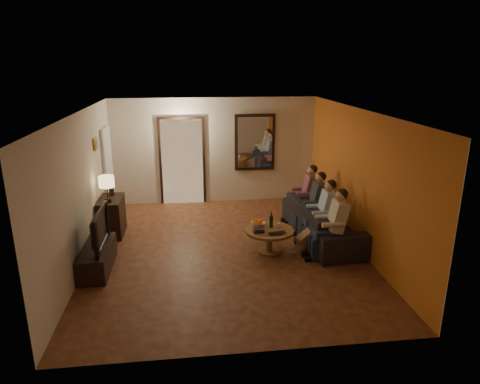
{
  "coord_description": "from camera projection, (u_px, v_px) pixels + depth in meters",
  "views": [
    {
      "loc": [
        -0.65,
        -7.39,
        3.43
      ],
      "look_at": [
        0.3,
        0.3,
        1.05
      ],
      "focal_mm": 32.0,
      "sensor_mm": 36.0,
      "label": 1
    }
  ],
  "objects": [
    {
      "name": "dog",
      "position": [
        308.0,
        237.0,
        7.97
      ],
      "size": [
        0.61,
        0.45,
        0.56
      ],
      "primitive_type": null,
      "rotation": [
        0.0,
        0.0,
        0.42
      ],
      "color": "#9A6547",
      "rests_on": "floor"
    },
    {
      "name": "book_stack",
      "position": [
        259.0,
        230.0,
        7.76
      ],
      "size": [
        0.2,
        0.15,
        0.07
      ],
      "primitive_type": null,
      "color": "black",
      "rests_on": "coffee_table"
    },
    {
      "name": "wine_bottle",
      "position": [
        271.0,
        220.0,
        7.95
      ],
      "size": [
        0.07,
        0.07,
        0.31
      ],
      "primitive_type": null,
      "color": "black",
      "rests_on": "coffee_table"
    },
    {
      "name": "dresser",
      "position": [
        112.0,
        216.0,
        8.75
      ],
      "size": [
        0.45,
        0.86,
        0.77
      ],
      "primitive_type": "cube",
      "color": "black",
      "rests_on": "floor"
    },
    {
      "name": "ceiling",
      "position": [
        225.0,
        111.0,
        7.33
      ],
      "size": [
        5.0,
        6.0,
        0.01
      ],
      "primitive_type": "cube",
      "color": "white",
      "rests_on": "back_wall"
    },
    {
      "name": "art_canvas",
      "position": [
        96.0,
        144.0,
        8.49
      ],
      "size": [
        0.01,
        0.22,
        0.18
      ],
      "primitive_type": "cube",
      "color": "brown",
      "rests_on": "left_wall"
    },
    {
      "name": "orange_accent",
      "position": [
        358.0,
        180.0,
        8.01
      ],
      "size": [
        0.01,
        6.0,
        2.6
      ],
      "primitive_type": "cube",
      "color": "orange",
      "rests_on": "right_wall"
    },
    {
      "name": "wine_glass",
      "position": [
        278.0,
        225.0,
        7.95
      ],
      "size": [
        0.06,
        0.06,
        0.1
      ],
      "primitive_type": "cylinder",
      "color": "silver",
      "rests_on": "coffee_table"
    },
    {
      "name": "person_a",
      "position": [
        334.0,
        227.0,
        7.62
      ],
      "size": [
        0.6,
        0.4,
        1.2
      ],
      "primitive_type": null,
      "color": "tan",
      "rests_on": "sofa"
    },
    {
      "name": "left_wall",
      "position": [
        82.0,
        189.0,
        7.42
      ],
      "size": [
        0.02,
        6.0,
        2.6
      ],
      "primitive_type": "cube",
      "color": "beige",
      "rests_on": "floor"
    },
    {
      "name": "flower_vase",
      "position": [
        111.0,
        185.0,
        8.78
      ],
      "size": [
        0.14,
        0.14,
        0.44
      ],
      "primitive_type": null,
      "color": "red",
      "rests_on": "dresser"
    },
    {
      "name": "white_door",
      "position": [
        109.0,
        172.0,
        9.69
      ],
      "size": [
        0.06,
        0.85,
        2.04
      ],
      "primitive_type": "cube",
      "color": "white",
      "rests_on": "floor"
    },
    {
      "name": "person_d",
      "position": [
        306.0,
        196.0,
        9.32
      ],
      "size": [
        0.6,
        0.4,
        1.2
      ],
      "primitive_type": null,
      "color": "tan",
      "rests_on": "sofa"
    },
    {
      "name": "kitchen_doorway",
      "position": [
        182.0,
        162.0,
        10.52
      ],
      "size": [
        1.0,
        0.06,
        2.1
      ],
      "primitive_type": "cube",
      "color": "#FFE0A5",
      "rests_on": "floor"
    },
    {
      "name": "coffee_table",
      "position": [
        269.0,
        241.0,
        7.96
      ],
      "size": [
        0.93,
        0.93,
        0.45
      ],
      "primitive_type": "cylinder",
      "rotation": [
        0.0,
        0.0,
        0.02
      ],
      "color": "brown",
      "rests_on": "floor"
    },
    {
      "name": "laptop",
      "position": [
        278.0,
        234.0,
        7.64
      ],
      "size": [
        0.36,
        0.27,
        0.03
      ],
      "primitive_type": "imported",
      "rotation": [
        0.0,
        0.0,
        0.2
      ],
      "color": "black",
      "rests_on": "coffee_table"
    },
    {
      "name": "front_wall",
      "position": [
        250.0,
        256.0,
        4.87
      ],
      "size": [
        5.0,
        0.02,
        2.6
      ],
      "primitive_type": "cube",
      "color": "beige",
      "rests_on": "floor"
    },
    {
      "name": "sofa",
      "position": [
        323.0,
        221.0,
        8.55
      ],
      "size": [
        2.52,
        1.12,
        0.72
      ],
      "primitive_type": "imported",
      "rotation": [
        0.0,
        0.0,
        1.64
      ],
      "color": "black",
      "rests_on": "floor"
    },
    {
      "name": "person_b",
      "position": [
        323.0,
        215.0,
        8.19
      ],
      "size": [
        0.6,
        0.4,
        1.2
      ],
      "primitive_type": null,
      "color": "tan",
      "rests_on": "sofa"
    },
    {
      "name": "fridge_glimpse",
      "position": [
        193.0,
        168.0,
        10.6
      ],
      "size": [
        0.45,
        0.03,
        1.7
      ],
      "primitive_type": "cube",
      "color": "silver",
      "rests_on": "floor"
    },
    {
      "name": "door_trim",
      "position": [
        182.0,
        162.0,
        10.51
      ],
      "size": [
        1.12,
        0.04,
        2.22
      ],
      "primitive_type": "cube",
      "color": "black",
      "rests_on": "floor"
    },
    {
      "name": "bowl",
      "position": [
        258.0,
        224.0,
        8.07
      ],
      "size": [
        0.26,
        0.26,
        0.06
      ],
      "primitive_type": "imported",
      "color": "white",
      "rests_on": "coffee_table"
    },
    {
      "name": "mirror_glass",
      "position": [
        255.0,
        143.0,
        10.55
      ],
      "size": [
        0.86,
        0.02,
        1.26
      ],
      "primitive_type": "cube",
      "color": "white",
      "rests_on": "back_wall"
    },
    {
      "name": "floor",
      "position": [
        226.0,
        250.0,
        8.09
      ],
      "size": [
        5.0,
        6.0,
        0.01
      ],
      "primitive_type": "cube",
      "color": "#432212",
      "rests_on": "ground"
    },
    {
      "name": "framed_art",
      "position": [
        96.0,
        144.0,
        8.49
      ],
      "size": [
        0.03,
        0.28,
        0.24
      ],
      "primitive_type": "cube",
      "color": "#B28C33",
      "rests_on": "left_wall"
    },
    {
      "name": "oranges",
      "position": [
        258.0,
        221.0,
        8.05
      ],
      "size": [
        0.2,
        0.2,
        0.08
      ],
      "primitive_type": null,
      "color": "orange",
      "rests_on": "bowl"
    },
    {
      "name": "tv",
      "position": [
        95.0,
        229.0,
        7.14
      ],
      "size": [
        1.11,
        0.15,
        0.64
      ],
      "primitive_type": "imported",
      "rotation": [
        0.0,
        0.0,
        1.57
      ],
      "color": "black",
      "rests_on": "tv_stand"
    },
    {
      "name": "right_wall",
      "position": [
        358.0,
        180.0,
        8.01
      ],
      "size": [
        0.02,
        6.0,
        2.6
      ],
      "primitive_type": "cube",
      "color": "beige",
      "rests_on": "floor"
    },
    {
      "name": "back_wall",
      "position": [
        215.0,
        151.0,
        10.56
      ],
      "size": [
        5.0,
        0.02,
        2.6
      ],
      "primitive_type": "cube",
      "color": "beige",
      "rests_on": "floor"
    },
    {
      "name": "tv_stand",
      "position": [
        98.0,
        258.0,
        7.29
      ],
      "size": [
        0.45,
        1.27,
        0.42
      ],
      "primitive_type": "cube",
      "color": "black",
      "rests_on": "floor"
    },
    {
      "name": "person_c",
      "position": [
        314.0,
        205.0,
        8.75
      ],
      "size": [
        0.6,
        0.4,
        1.2
      ],
      "primitive_type": null,
      "color": "tan",
      "rests_on": "sofa"
    },
    {
      "name": "table_lamp",
      "position": [
        107.0,
        189.0,
        8.35
      ],
      "size": [
        0.3,
        0.3,
        0.54
      ],
      "primitive_type": null,
      "color": "beige",
      "rests_on": "dresser"
    },
    {
      "name": "mirror_frame",
      "position": [
        255.0,
        142.0,
        10.58
      ],
      "size": [
        1.0,
        0.05,
        1.4
      ],
      "primitive_type": "cube",
      "color": "black",
      "rests_on": "back_wall"
    }
  ]
}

